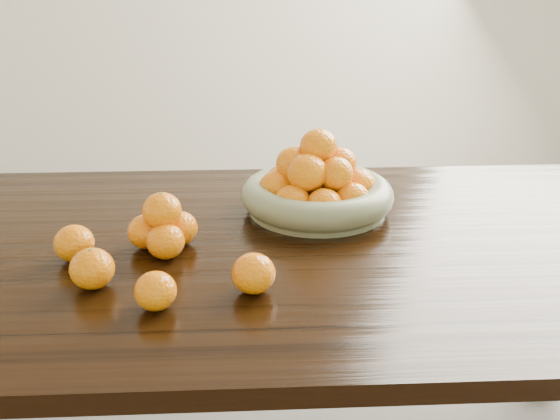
{
  "coord_description": "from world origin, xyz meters",
  "views": [
    {
      "loc": [
        -0.01,
        -1.23,
        1.32
      ],
      "look_at": [
        0.05,
        -0.02,
        0.83
      ],
      "focal_mm": 40.0,
      "sensor_mm": 36.0,
      "label": 1
    }
  ],
  "objects_px": {
    "orange_pyramid": "(163,227)",
    "loose_orange_0": "(92,269)",
    "dining_table": "(259,278)",
    "fruit_bowl": "(317,188)"
  },
  "relations": [
    {
      "from": "orange_pyramid",
      "to": "dining_table",
      "type": "bearing_deg",
      "value": 9.15
    },
    {
      "from": "orange_pyramid",
      "to": "loose_orange_0",
      "type": "bearing_deg",
      "value": -125.36
    },
    {
      "from": "dining_table",
      "to": "fruit_bowl",
      "type": "height_order",
      "value": "fruit_bowl"
    },
    {
      "from": "fruit_bowl",
      "to": "orange_pyramid",
      "type": "bearing_deg",
      "value": -149.49
    },
    {
      "from": "dining_table",
      "to": "fruit_bowl",
      "type": "xyz_separation_m",
      "value": [
        0.14,
        0.17,
        0.15
      ]
    },
    {
      "from": "fruit_bowl",
      "to": "loose_orange_0",
      "type": "relative_size",
      "value": 4.41
    },
    {
      "from": "dining_table",
      "to": "loose_orange_0",
      "type": "height_order",
      "value": "loose_orange_0"
    },
    {
      "from": "orange_pyramid",
      "to": "loose_orange_0",
      "type": "distance_m",
      "value": 0.19
    },
    {
      "from": "fruit_bowl",
      "to": "orange_pyramid",
      "type": "xyz_separation_m",
      "value": [
        -0.34,
        -0.2,
        -0.01
      ]
    },
    {
      "from": "orange_pyramid",
      "to": "fruit_bowl",
      "type": "bearing_deg",
      "value": 30.51
    }
  ]
}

